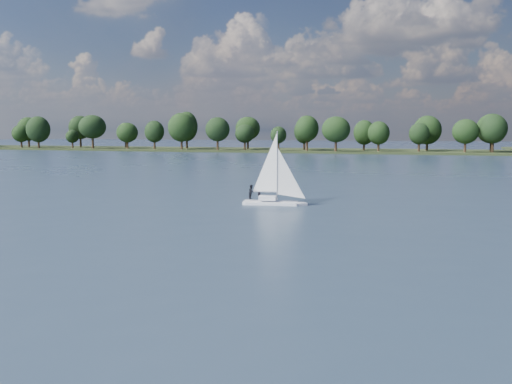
% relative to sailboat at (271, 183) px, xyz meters
% --- Properties ---
extents(ground, '(700.00, 700.00, 0.00)m').
position_rel_sailboat_xyz_m(ground, '(-0.61, 50.82, -2.46)').
color(ground, '#233342').
rests_on(ground, ground).
extents(far_shore, '(660.00, 40.00, 1.50)m').
position_rel_sailboat_xyz_m(far_shore, '(-0.61, 162.82, -2.46)').
color(far_shore, black).
rests_on(far_shore, ground).
extents(sailboat, '(6.86, 2.63, 8.80)m').
position_rel_sailboat_xyz_m(sailboat, '(0.00, 0.00, 0.00)').
color(sailboat, white).
rests_on(sailboat, ground).
extents(treeline, '(562.84, 73.58, 17.34)m').
position_rel_sailboat_xyz_m(treeline, '(-12.37, 159.11, 5.50)').
color(treeline, black).
rests_on(treeline, ground).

